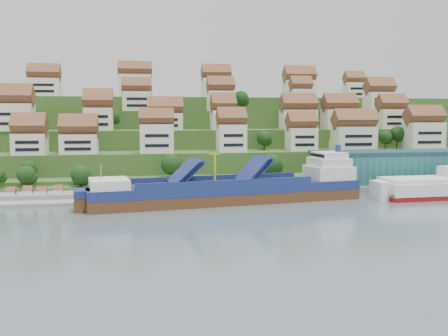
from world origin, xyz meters
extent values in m
plane|color=slate|center=(0.00, 0.00, 0.00)|extent=(300.00, 300.00, 0.00)
cube|color=gray|center=(20.00, 15.00, 1.10)|extent=(180.00, 14.00, 2.20)
cube|color=gray|center=(-58.00, 12.00, 0.50)|extent=(45.00, 20.00, 1.00)
cube|color=#2D4C1E|center=(0.00, 86.00, 2.00)|extent=(260.00, 128.00, 4.00)
cube|color=#2D4C1E|center=(0.00, 91.00, 5.50)|extent=(260.00, 118.00, 11.00)
cube|color=#2D4C1E|center=(0.00, 99.00, 9.00)|extent=(260.00, 102.00, 18.00)
cube|color=#2D4C1E|center=(0.00, 107.00, 12.50)|extent=(260.00, 86.00, 25.00)
cube|color=#2D4C1E|center=(0.00, 116.00, 15.50)|extent=(260.00, 68.00, 31.00)
cube|color=white|center=(-66.06, 36.54, 14.32)|extent=(10.00, 8.66, 6.64)
cube|color=white|center=(-51.19, 38.16, 14.16)|extent=(11.62, 8.57, 6.31)
cube|color=white|center=(-26.29, 36.51, 15.72)|extent=(10.90, 7.03, 9.43)
cube|color=white|center=(-1.21, 36.26, 15.64)|extent=(9.33, 7.62, 9.28)
cube|color=white|center=(24.64, 39.88, 14.96)|extent=(9.84, 7.73, 7.92)
cube|color=white|center=(43.23, 37.34, 15.18)|extent=(14.27, 8.26, 8.35)
cube|color=white|center=(71.18, 39.00, 15.87)|extent=(13.14, 8.31, 9.74)
cube|color=white|center=(-74.29, 52.05, 22.66)|extent=(13.05, 8.90, 9.33)
cube|color=white|center=(-45.99, 54.44, 22.00)|extent=(9.97, 8.98, 8.00)
cube|color=white|center=(-22.27, 54.21, 21.06)|extent=(11.99, 7.90, 6.12)
cube|color=white|center=(-1.15, 53.12, 21.56)|extent=(8.66, 8.56, 7.13)
cube|color=white|center=(28.74, 56.07, 21.70)|extent=(13.03, 8.36, 7.40)
cube|color=white|center=(45.03, 54.87, 21.79)|extent=(12.56, 8.18, 7.58)
cube|color=white|center=(66.68, 54.90, 21.84)|extent=(10.61, 8.04, 7.69)
cube|color=white|center=(-32.48, 71.18, 28.79)|extent=(11.11, 7.30, 7.59)
cube|color=white|center=(0.54, 68.95, 28.97)|extent=(10.22, 7.79, 7.94)
cube|color=white|center=(34.33, 70.44, 29.51)|extent=(8.50, 7.14, 9.02)
cube|color=white|center=(69.73, 71.25, 29.02)|extent=(11.74, 8.47, 8.05)
cube|color=white|center=(-69.86, 87.77, 34.70)|extent=(12.38, 8.03, 7.40)
cube|color=white|center=(-33.10, 88.52, 35.75)|extent=(13.64, 7.51, 9.50)
cube|color=white|center=(1.57, 87.14, 35.10)|extent=(11.94, 8.15, 8.20)
cube|color=white|center=(39.36, 87.64, 34.88)|extent=(13.50, 8.73, 7.76)
cube|color=white|center=(67.38, 92.05, 34.71)|extent=(8.89, 7.05, 7.41)
ellipsoid|color=#1B4015|center=(-64.93, 27.93, 7.78)|extent=(4.16, 4.16, 4.16)
ellipsoid|color=#1B4015|center=(10.17, 26.11, 7.61)|extent=(6.89, 6.89, 6.89)
ellipsoid|color=#1B4015|center=(-22.24, 26.29, 8.17)|extent=(6.50, 6.50, 6.50)
ellipsoid|color=#1B4015|center=(58.36, 43.11, 15.27)|extent=(5.03, 5.03, 5.03)
ellipsoid|color=#1B4015|center=(63.05, 43.11, 16.64)|extent=(5.42, 5.42, 5.42)
ellipsoid|color=#1B4015|center=(12.14, 43.66, 15.21)|extent=(5.21, 5.21, 5.21)
ellipsoid|color=#1B4015|center=(46.39, 59.83, 23.34)|extent=(4.76, 4.76, 4.76)
ellipsoid|color=#1B4015|center=(-41.24, 57.97, 22.68)|extent=(4.69, 4.69, 4.69)
ellipsoid|color=#1B4015|center=(9.70, 73.21, 30.23)|extent=(6.26, 6.26, 6.26)
ellipsoid|color=#1B4015|center=(33.75, 75.94, 29.95)|extent=(4.74, 4.74, 4.74)
ellipsoid|color=#1B4015|center=(39.77, 73.97, 28.55)|extent=(4.28, 4.28, 4.28)
ellipsoid|color=#1B4015|center=(-63.85, 19.00, 6.56)|extent=(5.25, 5.25, 5.25)
ellipsoid|color=#1B4015|center=(-48.80, 19.00, 6.19)|extent=(5.77, 5.77, 5.77)
cube|color=#266767|center=(52.00, 17.00, 7.20)|extent=(60.00, 15.00, 10.00)
cylinder|color=gray|center=(18.00, 10.00, 6.20)|extent=(0.16, 0.16, 8.00)
cube|color=maroon|center=(18.60, 10.00, 9.80)|extent=(1.20, 0.05, 0.80)
cube|color=white|center=(-66.00, 10.00, 2.10)|extent=(2.40, 2.20, 2.20)
cube|color=white|center=(-62.00, 11.50, 2.10)|extent=(2.40, 2.20, 2.20)
cube|color=white|center=(-58.00, 10.00, 2.10)|extent=(2.40, 2.20, 2.20)
cube|color=white|center=(-54.00, 11.50, 2.10)|extent=(2.40, 2.20, 2.20)
cube|color=#57311A|center=(-8.65, 1.02, 1.00)|extent=(74.78, 21.63, 4.74)
cube|color=navy|center=(-8.65, 1.02, 4.07)|extent=(74.79, 21.74, 2.46)
cube|color=silver|center=(-39.61, -3.37, 6.44)|extent=(10.90, 12.03, 2.46)
cube|color=#262628|center=(-10.52, 0.75, 5.31)|extent=(48.27, 16.22, 0.28)
cube|color=navy|center=(-20.84, -0.71, 8.53)|extent=(8.50, 11.35, 6.55)
cube|color=navy|center=(-2.08, 1.95, 8.53)|extent=(8.14, 11.30, 6.92)
cylinder|color=yellow|center=(-12.40, 0.49, 9.48)|extent=(0.75, 0.75, 8.53)
cube|color=silver|center=(21.38, 5.27, 7.11)|extent=(12.77, 12.29, 3.79)
cube|color=silver|center=(21.38, 5.27, 10.14)|extent=(10.74, 10.90, 2.37)
cube|color=silver|center=(21.38, 5.27, 12.13)|extent=(8.70, 9.51, 1.71)
cylinder|color=navy|center=(24.19, 5.67, 13.93)|extent=(1.71, 1.71, 2.08)
cube|color=maroon|center=(51.06, -0.51, 0.64)|extent=(32.66, 13.20, 2.79)
cube|color=white|center=(51.06, -0.51, 3.00)|extent=(32.67, 13.32, 3.43)
cube|color=white|center=(51.06, -0.51, 5.15)|extent=(31.01, 11.95, 1.29)
camera|label=1|loc=(-32.32, -129.24, 23.56)|focal=40.00mm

